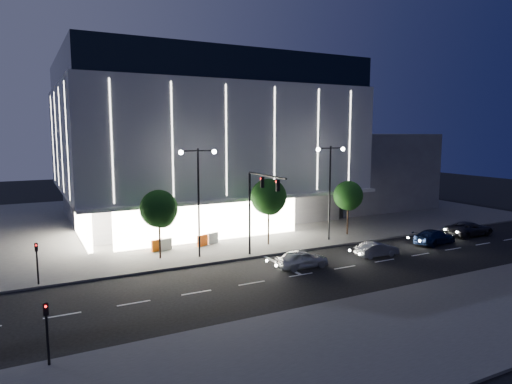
{
  "coord_description": "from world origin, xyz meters",
  "views": [
    {
      "loc": [
        -15.59,
        -28.4,
        10.29
      ],
      "look_at": [
        2.82,
        7.17,
        5.0
      ],
      "focal_mm": 32.0,
      "sensor_mm": 36.0,
      "label": 1
    }
  ],
  "objects_px": {
    "tree_left": "(159,211)",
    "car_second": "(377,249)",
    "street_lamp_west": "(198,186)",
    "car_lead": "(302,259)",
    "barrier_b": "(166,244)",
    "barrier_d": "(213,238)",
    "ped_signal_near": "(47,327)",
    "barrier_c": "(202,241)",
    "tree_right": "(348,197)",
    "car_third": "(434,237)",
    "ped_signal_far": "(37,259)",
    "traffic_mast": "(258,199)",
    "barrier_a": "(157,245)",
    "tree_mid": "(269,199)",
    "street_lamp_east": "(330,179)",
    "car_fourth": "(469,229)"
  },
  "relations": [
    {
      "from": "tree_left",
      "to": "car_second",
      "type": "relative_size",
      "value": 1.54
    },
    {
      "from": "street_lamp_west",
      "to": "car_lead",
      "type": "xyz_separation_m",
      "value": [
        6.0,
        -6.12,
        -5.26
      ]
    },
    {
      "from": "tree_left",
      "to": "barrier_b",
      "type": "bearing_deg",
      "value": 64.35
    },
    {
      "from": "tree_left",
      "to": "car_lead",
      "type": "bearing_deg",
      "value": -38.49
    },
    {
      "from": "barrier_d",
      "to": "ped_signal_near",
      "type": "bearing_deg",
      "value": -147.99
    },
    {
      "from": "tree_left",
      "to": "barrier_c",
      "type": "height_order",
      "value": "tree_left"
    },
    {
      "from": "tree_right",
      "to": "car_second",
      "type": "distance_m",
      "value": 8.44
    },
    {
      "from": "car_third",
      "to": "barrier_b",
      "type": "relative_size",
      "value": 4.25
    },
    {
      "from": "street_lamp_west",
      "to": "ped_signal_far",
      "type": "xyz_separation_m",
      "value": [
        -12.0,
        -1.5,
        -4.07
      ]
    },
    {
      "from": "traffic_mast",
      "to": "barrier_a",
      "type": "distance_m",
      "value": 9.91
    },
    {
      "from": "ped_signal_far",
      "to": "traffic_mast",
      "type": "bearing_deg",
      "value": -4.15
    },
    {
      "from": "tree_mid",
      "to": "barrier_b",
      "type": "xyz_separation_m",
      "value": [
        -8.9,
        2.3,
        -3.68
      ]
    },
    {
      "from": "street_lamp_east",
      "to": "barrier_b",
      "type": "bearing_deg",
      "value": 167.41
    },
    {
      "from": "street_lamp_west",
      "to": "ped_signal_near",
      "type": "distance_m",
      "value": 18.52
    },
    {
      "from": "traffic_mast",
      "to": "car_third",
      "type": "height_order",
      "value": "traffic_mast"
    },
    {
      "from": "car_lead",
      "to": "car_third",
      "type": "relative_size",
      "value": 0.88
    },
    {
      "from": "tree_right",
      "to": "barrier_d",
      "type": "distance_m",
      "value": 14.03
    },
    {
      "from": "street_lamp_west",
      "to": "tree_mid",
      "type": "distance_m",
      "value": 7.28
    },
    {
      "from": "barrier_c",
      "to": "car_second",
      "type": "bearing_deg",
      "value": -62.4
    },
    {
      "from": "street_lamp_west",
      "to": "car_third",
      "type": "distance_m",
      "value": 22.27
    },
    {
      "from": "ped_signal_near",
      "to": "car_lead",
      "type": "bearing_deg",
      "value": 22.31
    },
    {
      "from": "tree_mid",
      "to": "tree_right",
      "type": "distance_m",
      "value": 9.01
    },
    {
      "from": "car_second",
      "to": "car_fourth",
      "type": "distance_m",
      "value": 13.71
    },
    {
      "from": "ped_signal_far",
      "to": "car_third",
      "type": "distance_m",
      "value": 33.19
    },
    {
      "from": "car_second",
      "to": "barrier_a",
      "type": "height_order",
      "value": "car_second"
    },
    {
      "from": "street_lamp_east",
      "to": "car_fourth",
      "type": "height_order",
      "value": "street_lamp_east"
    },
    {
      "from": "ped_signal_far",
      "to": "tree_mid",
      "type": "height_order",
      "value": "tree_mid"
    },
    {
      "from": "tree_right",
      "to": "barrier_d",
      "type": "bearing_deg",
      "value": 169.16
    },
    {
      "from": "street_lamp_west",
      "to": "street_lamp_east",
      "type": "height_order",
      "value": "same"
    },
    {
      "from": "street_lamp_west",
      "to": "barrier_c",
      "type": "relative_size",
      "value": 8.18
    },
    {
      "from": "street_lamp_east",
      "to": "car_fourth",
      "type": "bearing_deg",
      "value": -18.19
    },
    {
      "from": "car_second",
      "to": "barrier_a",
      "type": "xyz_separation_m",
      "value": [
        -15.87,
        9.57,
        0.04
      ]
    },
    {
      "from": "car_fourth",
      "to": "barrier_d",
      "type": "height_order",
      "value": "car_fourth"
    },
    {
      "from": "tree_right",
      "to": "car_fourth",
      "type": "relative_size",
      "value": 1.09
    },
    {
      "from": "traffic_mast",
      "to": "street_lamp_west",
      "type": "distance_m",
      "value": 4.89
    },
    {
      "from": "car_fourth",
      "to": "barrier_b",
      "type": "height_order",
      "value": "car_fourth"
    },
    {
      "from": "barrier_d",
      "to": "barrier_b",
      "type": "bearing_deg",
      "value": 165.96
    },
    {
      "from": "tree_mid",
      "to": "barrier_b",
      "type": "distance_m",
      "value": 9.9
    },
    {
      "from": "street_lamp_east",
      "to": "car_third",
      "type": "xyz_separation_m",
      "value": [
        7.93,
        -5.45,
        -5.28
      ]
    },
    {
      "from": "traffic_mast",
      "to": "street_lamp_east",
      "type": "xyz_separation_m",
      "value": [
        9.0,
        2.66,
        0.93
      ]
    },
    {
      "from": "barrier_b",
      "to": "barrier_d",
      "type": "distance_m",
      "value": 4.49
    },
    {
      "from": "street_lamp_east",
      "to": "barrier_a",
      "type": "relative_size",
      "value": 8.18
    },
    {
      "from": "street_lamp_west",
      "to": "street_lamp_east",
      "type": "bearing_deg",
      "value": 0.0
    },
    {
      "from": "tree_right",
      "to": "car_second",
      "type": "bearing_deg",
      "value": -110.67
    },
    {
      "from": "car_lead",
      "to": "barrier_a",
      "type": "distance_m",
      "value": 12.75
    },
    {
      "from": "ped_signal_near",
      "to": "car_fourth",
      "type": "relative_size",
      "value": 0.59
    },
    {
      "from": "ped_signal_far",
      "to": "tree_mid",
      "type": "relative_size",
      "value": 0.49
    },
    {
      "from": "car_second",
      "to": "barrier_d",
      "type": "bearing_deg",
      "value": 50.24
    },
    {
      "from": "tree_mid",
      "to": "barrier_c",
      "type": "distance_m",
      "value": 7.02
    },
    {
      "from": "barrier_d",
      "to": "barrier_c",
      "type": "bearing_deg",
      "value": -177.79
    }
  ]
}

